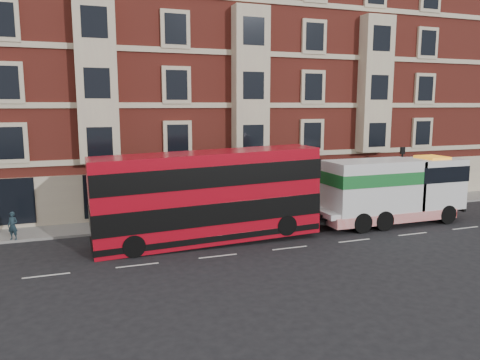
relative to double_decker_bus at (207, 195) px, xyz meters
name	(u,v)px	position (x,y,z in m)	size (l,w,h in m)	color
ground	(290,248)	(3.80, -2.54, -2.66)	(120.00, 120.00, 0.00)	black
sidewalk	(241,216)	(3.80, 4.96, -2.58)	(90.00, 3.00, 0.15)	slate
victorian_terrace	(215,73)	(4.30, 12.46, 7.41)	(45.00, 12.00, 20.40)	maroon
lamp_post_west	(155,186)	(-2.20, 3.66, 0.02)	(0.35, 0.15, 4.35)	black
lamp_post_east	(401,172)	(15.80, 3.66, 0.02)	(0.35, 0.15, 4.35)	black
double_decker_bus	(207,195)	(0.00, 0.00, 0.00)	(12.38, 2.84, 5.01)	#A50917
tow_truck	(391,190)	(12.07, 0.00, -0.46)	(9.92, 2.93, 4.13)	silver
pedestrian	(13,226)	(-10.12, 3.61, -1.72)	(0.58, 0.38, 1.58)	#1B2D36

